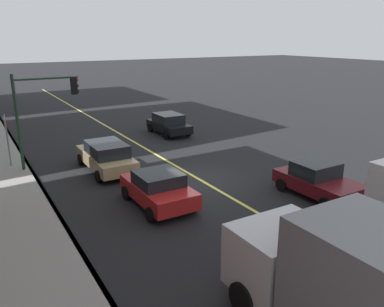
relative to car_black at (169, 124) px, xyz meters
The scene contains 11 objects.
ground 9.73m from the car_black, 161.55° to the left, with size 200.00×200.00×0.00m, color black.
sidewalk_slab 14.77m from the car_black, 128.59° to the left, with size 80.00×3.16×0.15m, color gray.
curb_edge 13.63m from the car_black, 132.53° to the left, with size 80.00×0.16×0.15m, color slate.
lane_stripe_center 9.73m from the car_black, 161.55° to the left, with size 80.00×0.16×0.01m, color #D8CC4C.
car_black is the anchor object (origin of this frame).
car_maroon 13.52m from the car_black, behind, with size 3.83×2.12×1.51m.
car_red 12.45m from the car_black, 150.47° to the left, with size 3.81×2.09×1.46m.
car_tan 8.53m from the car_black, 129.92° to the left, with size 4.74×2.05×1.56m.
truck_gray 21.62m from the car_black, 163.71° to the left, with size 6.79×2.66×3.22m.
traffic_light_mast 10.08m from the car_black, 111.12° to the left, with size 0.28×3.30×5.05m.
street_sign_post 11.19m from the car_black, 103.18° to the left, with size 0.60×0.08×2.97m.
Camera 1 is at (-15.21, 9.54, 6.78)m, focal length 36.27 mm.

